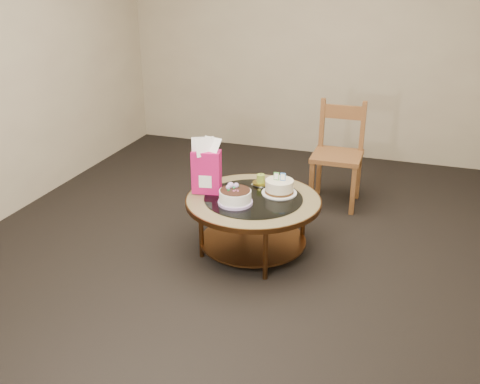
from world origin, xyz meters
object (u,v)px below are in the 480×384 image
(coffee_table, at_px, (253,207))
(decorated_cake, at_px, (235,197))
(dining_chair, at_px, (338,154))
(cream_cake, at_px, (279,187))
(gift_bag, at_px, (206,166))

(coffee_table, distance_m, decorated_cake, 0.21)
(dining_chair, bearing_deg, coffee_table, -111.62)
(dining_chair, bearing_deg, cream_cake, -106.07)
(coffee_table, distance_m, gift_bag, 0.47)
(coffee_table, distance_m, dining_chair, 1.24)
(coffee_table, bearing_deg, dining_chair, 68.76)
(coffee_table, relative_size, gift_bag, 2.39)
(coffee_table, xyz_separation_m, dining_chair, (0.45, 1.15, 0.10))
(coffee_table, xyz_separation_m, cream_cake, (0.16, 0.14, 0.13))
(cream_cake, height_order, gift_bag, gift_bag)
(decorated_cake, bearing_deg, dining_chair, 67.25)
(decorated_cake, relative_size, cream_cake, 0.95)
(decorated_cake, relative_size, dining_chair, 0.27)
(coffee_table, bearing_deg, decorated_cake, -123.72)
(coffee_table, height_order, gift_bag, gift_bag)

